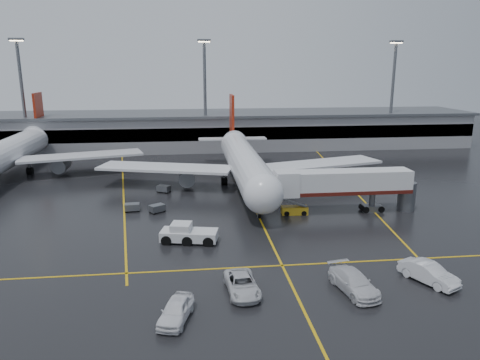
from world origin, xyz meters
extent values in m
plane|color=black|center=(0.00, 0.00, 0.00)|extent=(220.00, 220.00, 0.00)
cube|color=gold|center=(0.00, 0.00, 0.01)|extent=(0.25, 90.00, 0.02)
cube|color=gold|center=(0.00, -22.00, 0.01)|extent=(60.00, 0.25, 0.02)
cube|color=gold|center=(-20.00, 10.00, 0.01)|extent=(9.99, 69.35, 0.02)
cube|color=gold|center=(18.00, 10.00, 0.01)|extent=(7.57, 69.64, 0.02)
cube|color=gray|center=(0.00, 48.00, 4.00)|extent=(120.00, 18.00, 8.00)
cube|color=black|center=(0.00, 39.20, 4.50)|extent=(120.00, 0.40, 3.00)
cube|color=#595B60|center=(0.00, 48.00, 8.30)|extent=(122.00, 19.00, 0.60)
cylinder|color=#595B60|center=(-45.00, 42.00, 12.50)|extent=(0.70, 0.70, 25.00)
cube|color=#595B60|center=(-45.00, 42.00, 25.20)|extent=(3.00, 1.20, 0.50)
cube|color=#FFE5B2|center=(-45.00, 42.00, 24.90)|extent=(2.60, 0.90, 0.20)
cylinder|color=#595B60|center=(-5.00, 42.00, 12.50)|extent=(0.70, 0.70, 25.00)
cube|color=#595B60|center=(-5.00, 42.00, 25.20)|extent=(3.00, 1.20, 0.50)
cube|color=#FFE5B2|center=(-5.00, 42.00, 24.90)|extent=(2.60, 0.90, 0.20)
cylinder|color=#595B60|center=(40.00, 42.00, 12.50)|extent=(0.70, 0.70, 25.00)
cube|color=#595B60|center=(40.00, 42.00, 25.20)|extent=(3.00, 1.20, 0.50)
cube|color=#FFE5B2|center=(40.00, 42.00, 24.90)|extent=(2.60, 0.90, 0.20)
cylinder|color=silver|center=(0.00, 8.00, 4.20)|extent=(5.20, 36.00, 5.20)
sphere|color=silver|center=(0.00, -10.00, 4.20)|extent=(5.20, 5.20, 5.20)
cone|color=silver|center=(0.00, 29.00, 4.80)|extent=(4.94, 8.00, 4.94)
cube|color=maroon|center=(0.00, 30.00, 9.70)|extent=(0.50, 5.50, 8.50)
cube|color=silver|center=(0.00, 29.00, 5.00)|extent=(14.00, 3.00, 0.25)
cube|color=silver|center=(-13.00, 10.00, 3.40)|extent=(22.80, 11.83, 0.40)
cube|color=silver|center=(13.00, 10.00, 3.40)|extent=(22.80, 11.83, 0.40)
cylinder|color=#595B60|center=(-9.50, 9.00, 2.00)|extent=(2.60, 4.50, 2.60)
cylinder|color=#595B60|center=(9.50, 9.00, 2.00)|extent=(2.60, 4.50, 2.60)
cylinder|color=#595B60|center=(0.00, -7.00, 1.00)|extent=(0.56, 0.56, 2.00)
cylinder|color=#595B60|center=(-3.20, 11.00, 1.00)|extent=(0.56, 0.56, 2.00)
cylinder|color=#595B60|center=(3.20, 11.00, 1.00)|extent=(0.56, 0.56, 2.00)
cylinder|color=black|center=(0.00, -7.00, 0.45)|extent=(0.40, 1.10, 1.10)
cylinder|color=black|center=(-3.20, 11.00, 0.55)|extent=(1.00, 1.40, 1.40)
cylinder|color=black|center=(3.20, 11.00, 0.55)|extent=(1.00, 1.40, 1.40)
cylinder|color=silver|center=(-42.00, 20.00, 4.20)|extent=(5.20, 36.00, 5.20)
cone|color=silver|center=(-42.00, 41.00, 4.80)|extent=(4.94, 8.00, 4.94)
cube|color=maroon|center=(-42.00, 42.00, 9.70)|extent=(0.50, 5.50, 8.50)
cube|color=silver|center=(-42.00, 41.00, 5.00)|extent=(14.00, 3.00, 0.25)
cube|color=silver|center=(-29.00, 22.00, 3.40)|extent=(22.80, 11.83, 0.40)
cylinder|color=#595B60|center=(-32.50, 21.00, 2.00)|extent=(2.60, 4.50, 2.60)
cylinder|color=#595B60|center=(-38.80, 23.00, 1.00)|extent=(0.56, 0.56, 2.00)
cylinder|color=black|center=(-38.80, 23.00, 0.55)|extent=(1.00, 1.40, 1.40)
cube|color=silver|center=(12.00, -6.00, 4.40)|extent=(18.00, 3.20, 3.00)
cube|color=#4A120D|center=(12.00, -6.00, 3.10)|extent=(18.00, 3.30, 0.50)
cube|color=silver|center=(3.80, -6.00, 4.40)|extent=(3.00, 3.40, 3.30)
cylinder|color=#595B60|center=(16.00, -6.00, 1.50)|extent=(0.80, 0.80, 3.00)
cube|color=#595B60|center=(16.00, -6.00, 0.45)|extent=(2.60, 1.60, 0.90)
cylinder|color=#595B60|center=(21.00, -6.00, 2.00)|extent=(2.40, 2.40, 4.00)
cylinder|color=black|center=(14.90, -6.00, 0.45)|extent=(0.90, 1.80, 0.90)
cylinder|color=black|center=(17.10, -6.00, 0.45)|extent=(0.90, 1.80, 0.90)
cube|color=silver|center=(-9.32, -14.48, 0.83)|extent=(6.83, 3.84, 1.10)
cube|color=silver|center=(-10.22, -14.29, 1.75)|extent=(2.61, 2.61, 0.92)
cube|color=black|center=(-10.22, -14.29, 1.75)|extent=(2.35, 2.35, 0.83)
cylinder|color=black|center=(-11.67, -13.99, 0.51)|extent=(1.74, 2.95, 1.20)
cylinder|color=black|center=(-9.32, -14.48, 0.51)|extent=(1.74, 2.95, 1.20)
cylinder|color=black|center=(-6.98, -14.97, 0.51)|extent=(1.74, 2.95, 1.20)
cube|color=gold|center=(5.04, -6.01, 0.54)|extent=(3.62, 1.67, 1.08)
cube|color=#595B60|center=(5.04, -6.01, 1.57)|extent=(3.45, 1.08, 1.23)
cylinder|color=black|center=(3.86, -5.95, 0.29)|extent=(0.78, 1.71, 0.69)
cylinder|color=black|center=(6.22, -6.08, 0.29)|extent=(0.78, 1.71, 0.69)
imported|color=silver|center=(-4.73, -27.13, 0.80)|extent=(3.06, 5.92, 1.60)
imported|color=silver|center=(5.25, -28.05, 0.90)|extent=(3.64, 6.57, 1.80)
imported|color=silver|center=(12.83, -27.13, 0.93)|extent=(4.26, 5.95, 1.87)
imported|color=white|center=(-10.49, -30.98, 0.86)|extent=(3.33, 5.39, 1.71)
cube|color=#595B60|center=(-13.67, -3.16, 0.65)|extent=(2.38, 2.21, 0.90)
cylinder|color=black|center=(-14.04, -4.02, 0.18)|extent=(0.40, 0.20, 0.40)
cylinder|color=black|center=(-12.73, -3.11, 0.18)|extent=(0.40, 0.20, 0.40)
cylinder|color=black|center=(-14.61, -3.20, 0.18)|extent=(0.40, 0.20, 0.40)
cylinder|color=black|center=(-13.30, -2.29, 0.18)|extent=(0.40, 0.20, 0.40)
cube|color=#595B60|center=(-17.14, -2.23, 0.65)|extent=(2.09, 1.44, 0.90)
cylinder|color=black|center=(-17.91, -2.79, 0.18)|extent=(0.40, 0.20, 0.40)
cylinder|color=black|center=(-16.31, -2.67, 0.18)|extent=(0.40, 0.20, 0.40)
cylinder|color=black|center=(-17.98, -1.79, 0.18)|extent=(0.40, 0.20, 0.40)
cylinder|color=black|center=(-16.38, -1.67, 0.18)|extent=(0.40, 0.20, 0.40)
cube|color=#595B60|center=(-13.26, 7.15, 0.65)|extent=(2.38, 2.11, 0.90)
cylinder|color=black|center=(-14.20, 7.10, 0.18)|extent=(0.40, 0.20, 0.40)
cylinder|color=black|center=(-12.80, 6.33, 0.18)|extent=(0.40, 0.20, 0.40)
cylinder|color=black|center=(-13.72, 7.98, 0.18)|extent=(0.40, 0.20, 0.40)
cylinder|color=black|center=(-12.32, 7.20, 0.18)|extent=(0.40, 0.20, 0.40)
camera|label=1|loc=(-9.13, -63.62, 19.71)|focal=33.87mm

